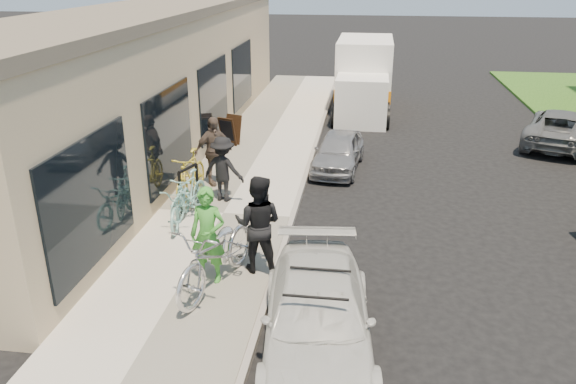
{
  "coord_description": "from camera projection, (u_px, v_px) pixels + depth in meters",
  "views": [
    {
      "loc": [
        1.02,
        -8.18,
        5.29
      ],
      "look_at": [
        -0.43,
        2.23,
        1.05
      ],
      "focal_mm": 35.0,
      "sensor_mm": 36.0,
      "label": 1
    }
  ],
  "objects": [
    {
      "name": "cruiser_bike_b",
      "position": [
        181.0,
        204.0,
        11.91
      ],
      "size": [
        0.78,
        1.78,
        0.91
      ],
      "primitive_type": "imported",
      "rotation": [
        0.0,
        0.0,
        0.11
      ],
      "color": "#84C5BE",
      "rests_on": "sidewalk"
    },
    {
      "name": "sidewalk",
      "position": [
        223.0,
        216.0,
        12.61
      ],
      "size": [
        3.0,
        34.0,
        0.15
      ],
      "primitive_type": "cube",
      "color": "beige",
      "rests_on": "ground"
    },
    {
      "name": "woman_rider",
      "position": [
        208.0,
        235.0,
        9.59
      ],
      "size": [
        0.67,
        0.47,
        1.73
      ],
      "primitive_type": "imported",
      "rotation": [
        0.0,
        0.0,
        -0.1
      ],
      "color": "green",
      "rests_on": "sidewalk"
    },
    {
      "name": "tandem_bike",
      "position": [
        217.0,
        254.0,
        9.47
      ],
      "size": [
        1.45,
        2.52,
        1.25
      ],
      "primitive_type": "imported",
      "rotation": [
        0.0,
        0.0,
        -0.28
      ],
      "color": "silver",
      "rests_on": "sidewalk"
    },
    {
      "name": "far_car_gray",
      "position": [
        561.0,
        128.0,
        17.61
      ],
      "size": [
        3.29,
        4.51,
        1.14
      ],
      "primitive_type": "imported",
      "rotation": [
        0.0,
        0.0,
        2.76
      ],
      "color": "#585B5E",
      "rests_on": "ground"
    },
    {
      "name": "bystander_a",
      "position": [
        223.0,
        169.0,
        12.99
      ],
      "size": [
        1.1,
        0.79,
        1.54
      ],
      "primitive_type": "imported",
      "rotation": [
        0.0,
        0.0,
        2.9
      ],
      "color": "black",
      "rests_on": "sidewalk"
    },
    {
      "name": "storefront",
      "position": [
        156.0,
        80.0,
        16.83
      ],
      "size": [
        3.6,
        20.0,
        4.22
      ],
      "color": "tan",
      "rests_on": "ground"
    },
    {
      "name": "sandwich_board",
      "position": [
        230.0,
        130.0,
        17.21
      ],
      "size": [
        0.7,
        0.7,
        0.89
      ],
      "rotation": [
        0.0,
        0.0,
        -0.35
      ],
      "color": "black",
      "rests_on": "sidewalk"
    },
    {
      "name": "cruiser_bike_a",
      "position": [
        189.0,
        194.0,
        12.32
      ],
      "size": [
        0.75,
        1.68,
        0.98
      ],
      "primitive_type": "imported",
      "rotation": [
        0.0,
        0.0,
        -0.19
      ],
      "color": "#84C5BE",
      "rests_on": "sidewalk"
    },
    {
      "name": "cruiser_bike_c",
      "position": [
        190.0,
        176.0,
        13.15
      ],
      "size": [
        0.62,
        1.93,
        1.14
      ],
      "primitive_type": "imported",
      "rotation": [
        0.0,
        0.0,
        -0.05
      ],
      "color": "gold",
      "rests_on": "sidewalk"
    },
    {
      "name": "sedan_silver",
      "position": [
        338.0,
        151.0,
        15.57
      ],
      "size": [
        1.52,
        3.13,
        1.03
      ],
      "primitive_type": "imported",
      "rotation": [
        0.0,
        0.0,
        -0.1
      ],
      "color": "gray",
      "rests_on": "ground"
    },
    {
      "name": "man_standing",
      "position": [
        258.0,
        224.0,
        9.92
      ],
      "size": [
        0.93,
        0.75,
        1.81
      ],
      "primitive_type": "imported",
      "rotation": [
        0.0,
        0.0,
        3.07
      ],
      "color": "black",
      "rests_on": "sidewalk"
    },
    {
      "name": "curb",
      "position": [
        292.0,
        220.0,
        12.41
      ],
      "size": [
        0.12,
        34.0,
        0.13
      ],
      "primitive_type": "cube",
      "color": "gray",
      "rests_on": "ground"
    },
    {
      "name": "moving_truck",
      "position": [
        364.0,
        80.0,
        21.69
      ],
      "size": [
        2.13,
        5.51,
        2.69
      ],
      "rotation": [
        0.0,
        0.0,
        -0.01
      ],
      "color": "white",
      "rests_on": "ground"
    },
    {
      "name": "ground",
      "position": [
        295.0,
        298.0,
        9.62
      ],
      "size": [
        120.0,
        120.0,
        0.0
      ],
      "primitive_type": "plane",
      "color": "black",
      "rests_on": "ground"
    },
    {
      "name": "bike_rack",
      "position": [
        189.0,
        183.0,
        12.6
      ],
      "size": [
        0.27,
        0.68,
        1.0
      ],
      "rotation": [
        0.0,
        0.0,
        -0.33
      ],
      "color": "black",
      "rests_on": "sidewalk"
    },
    {
      "name": "sedan_white",
      "position": [
        318.0,
        317.0,
        8.14
      ],
      "size": [
        1.98,
        4.05,
        1.18
      ],
      "rotation": [
        0.0,
        0.0,
        0.1
      ],
      "color": "silver",
      "rests_on": "ground"
    },
    {
      "name": "bystander_b",
      "position": [
        213.0,
        151.0,
        13.94
      ],
      "size": [
        1.03,
        1.0,
        1.73
      ],
      "primitive_type": "imported",
      "rotation": [
        0.0,
        0.0,
        0.75
      ],
      "color": "brown",
      "rests_on": "sidewalk"
    }
  ]
}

